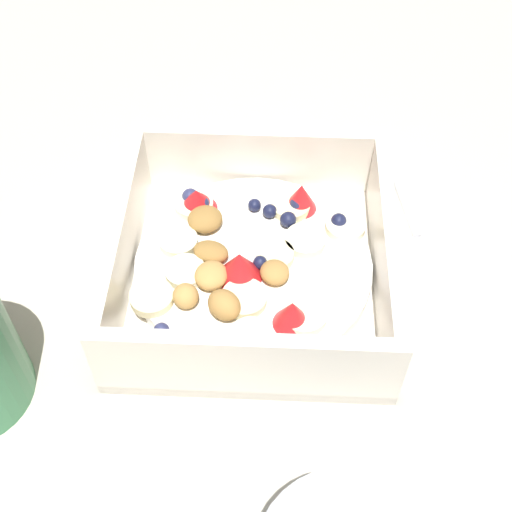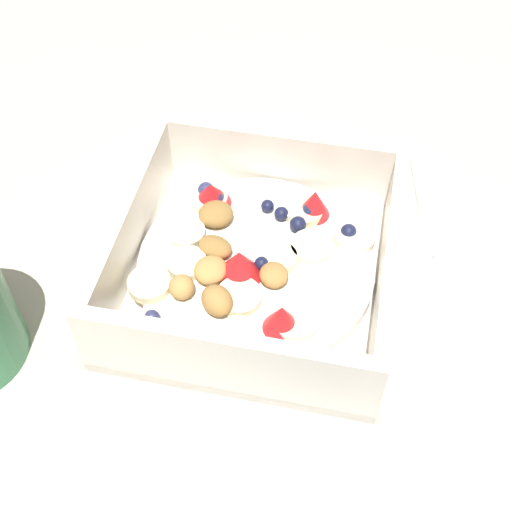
{
  "view_description": "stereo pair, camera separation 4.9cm",
  "coord_description": "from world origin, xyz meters",
  "views": [
    {
      "loc": [
        0.0,
        0.29,
        0.41
      ],
      "look_at": [
        0.02,
        -0.01,
        0.03
      ],
      "focal_mm": 48.37,
      "sensor_mm": 36.0,
      "label": 1
    },
    {
      "loc": [
        -0.05,
        0.29,
        0.41
      ],
      "look_at": [
        0.02,
        -0.01,
        0.03
      ],
      "focal_mm": 48.37,
      "sensor_mm": 36.0,
      "label": 2
    }
  ],
  "objects": [
    {
      "name": "spoon",
      "position": [
        -0.11,
        -0.07,
        0.0
      ],
      "size": [
        0.05,
        0.17,
        0.01
      ],
      "color": "silver",
      "rests_on": "ground"
    },
    {
      "name": "fruit_bowl",
      "position": [
        0.02,
        -0.01,
        0.02
      ],
      "size": [
        0.19,
        0.19,
        0.07
      ],
      "color": "white",
      "rests_on": "ground"
    },
    {
      "name": "ground_plane",
      "position": [
        0.0,
        0.0,
        0.0
      ],
      "size": [
        2.4,
        2.4,
        0.0
      ],
      "primitive_type": "plane",
      "color": "beige"
    }
  ]
}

